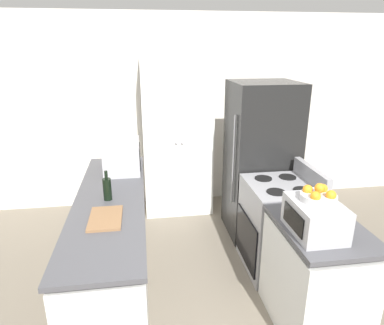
% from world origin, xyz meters
% --- Properties ---
extents(wall_back, '(7.00, 0.06, 2.60)m').
position_xyz_m(wall_back, '(0.00, 3.12, 1.30)').
color(wall_back, silver).
rests_on(wall_back, ground_plane).
extents(counter_left, '(0.60, 2.29, 0.92)m').
position_xyz_m(counter_left, '(-0.80, 1.25, 0.44)').
color(counter_left, silver).
rests_on(counter_left, ground_plane).
extents(counter_right, '(0.60, 0.84, 0.92)m').
position_xyz_m(counter_right, '(0.80, 0.52, 0.44)').
color(counter_right, silver).
rests_on(counter_right, ground_plane).
extents(pantry_cabinet, '(0.89, 0.57, 2.06)m').
position_xyz_m(pantry_cabinet, '(-0.04, 2.80, 1.03)').
color(pantry_cabinet, white).
rests_on(pantry_cabinet, ground_plane).
extents(stove, '(0.66, 0.70, 1.08)m').
position_xyz_m(stove, '(0.82, 1.31, 0.47)').
color(stove, '#9E9EA3').
rests_on(stove, ground_plane).
extents(refrigerator, '(0.75, 0.70, 1.81)m').
position_xyz_m(refrigerator, '(0.86, 2.06, 0.91)').
color(refrigerator, black).
rests_on(refrigerator, ground_plane).
extents(microwave, '(0.37, 0.53, 0.31)m').
position_xyz_m(microwave, '(-0.71, 1.96, 1.07)').
color(microwave, '#B2B2B7').
rests_on(microwave, counter_left).
extents(wine_bottle, '(0.07, 0.07, 0.26)m').
position_xyz_m(wine_bottle, '(-0.81, 1.22, 1.02)').
color(wine_bottle, black).
rests_on(wine_bottle, counter_left).
extents(toaster_oven, '(0.32, 0.43, 0.24)m').
position_xyz_m(toaster_oven, '(0.68, 0.44, 1.03)').
color(toaster_oven, '#B2B2B7').
rests_on(toaster_oven, counter_right).
extents(fruit_bowl, '(0.25, 0.25, 0.13)m').
position_xyz_m(fruit_bowl, '(0.70, 0.45, 1.20)').
color(fruit_bowl, silver).
rests_on(fruit_bowl, toaster_oven).
extents(cutting_board, '(0.25, 0.38, 0.02)m').
position_xyz_m(cutting_board, '(-0.80, 0.86, 0.93)').
color(cutting_board, '#8E6642').
rests_on(cutting_board, counter_left).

